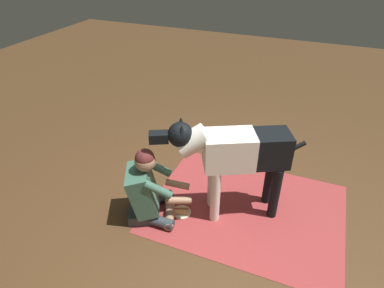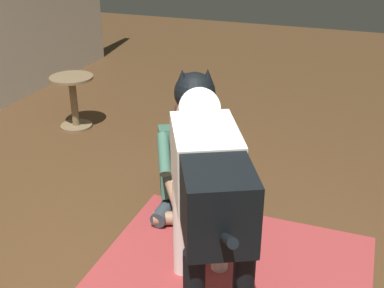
# 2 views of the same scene
# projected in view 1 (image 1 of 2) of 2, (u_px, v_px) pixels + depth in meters

# --- Properties ---
(ground_plane) EXTENTS (14.58, 14.58, 0.00)m
(ground_plane) POSITION_uv_depth(u_px,v_px,m) (231.00, 217.00, 3.56)
(ground_plane) COLOR #4D331C
(area_rug) EXTENTS (2.06, 1.60, 0.01)m
(area_rug) POSITION_uv_depth(u_px,v_px,m) (246.00, 208.00, 3.66)
(area_rug) COLOR #9A3435
(area_rug) RESTS_ON ground
(person_sitting_on_floor) EXTENTS (0.74, 0.63, 0.85)m
(person_sitting_on_floor) POSITION_uv_depth(u_px,v_px,m) (148.00, 190.00, 3.39)
(person_sitting_on_floor) COLOR #343E44
(person_sitting_on_floor) RESTS_ON ground
(large_dog) EXTENTS (1.41, 0.79, 1.15)m
(large_dog) POSITION_uv_depth(u_px,v_px,m) (234.00, 154.00, 3.23)
(large_dog) COLOR white
(large_dog) RESTS_ON ground
(hot_dog_on_plate) EXTENTS (0.21, 0.21, 0.06)m
(hot_dog_on_plate) POSITION_uv_depth(u_px,v_px,m) (181.00, 211.00, 3.59)
(hot_dog_on_plate) COLOR silver
(hot_dog_on_plate) RESTS_ON ground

